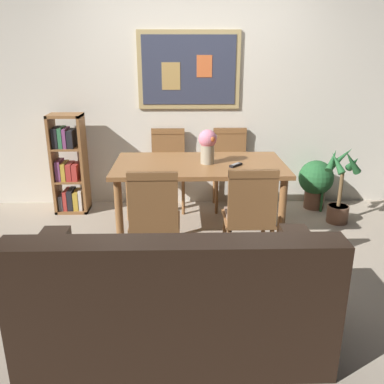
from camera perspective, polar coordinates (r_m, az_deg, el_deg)
The scene contains 13 objects.
ground_plane at distance 3.69m, azimuth 1.16°, elevation -9.58°, with size 12.00×12.00×0.00m, color tan.
wall_back_with_painting at distance 4.84m, azimuth 0.42°, elevation 13.57°, with size 5.20×0.14×2.60m.
dining_table at distance 4.00m, azimuth 1.02°, elevation 2.75°, with size 1.63×0.90×0.74m.
dining_chair_near_right at distance 3.36m, azimuth 7.95°, elevation -2.65°, with size 0.40×0.41×0.91m.
dining_chair_far_left at distance 4.77m, azimuth -3.30°, elevation 4.07°, with size 0.40×0.41×0.91m.
dining_chair_near_left at distance 3.29m, azimuth -5.21°, elevation -3.01°, with size 0.40×0.41×0.91m.
dining_chair_far_right at distance 4.81m, azimuth 5.26°, elevation 4.15°, with size 0.40×0.41×0.91m.
leather_couch at distance 2.62m, azimuth -2.46°, elevation -14.79°, with size 1.80×0.84×0.84m.
bookshelf at distance 4.84m, azimuth -16.56°, elevation 3.21°, with size 0.36×0.28×1.11m.
potted_ivy at distance 4.99m, azimuth 16.65°, elevation 1.45°, with size 0.40×0.40×0.61m.
potted_palm at distance 4.64m, azimuth 19.68°, elevation 0.25°, with size 0.37×0.37×0.84m.
flower_vase at distance 3.93m, azimuth 2.15°, elevation 6.62°, with size 0.18×0.18×0.32m.
tv_remote at distance 3.89m, azimuth 6.04°, elevation 3.71°, with size 0.14×0.15×0.02m.
Camera 1 is at (-0.15, -3.23, 1.77)m, focal length 38.79 mm.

